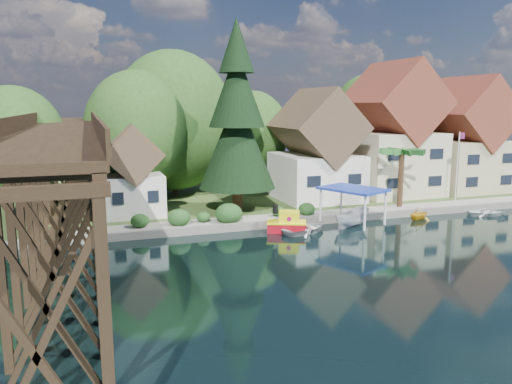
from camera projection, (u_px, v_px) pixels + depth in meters
ground at (323, 255)px, 33.20m from camera, size 140.00×140.00×0.00m
bank at (207, 179)px, 64.88m from camera, size 140.00×52.00×0.50m
seawall at (324, 220)px, 41.87m from camera, size 60.00×0.40×0.62m
promenade at (338, 213)px, 43.68m from camera, size 50.00×2.60×0.06m
trestle_bridge at (64, 176)px, 32.05m from camera, size 4.12×44.18×9.30m
house_left at (316, 153)px, 49.44m from camera, size 7.64×8.64×11.02m
house_center at (392, 138)px, 52.53m from camera, size 8.65×9.18×13.89m
house_right at (464, 142)px, 55.01m from camera, size 8.15×8.64×12.45m
shed at (132, 176)px, 42.59m from camera, size 5.09×5.40×7.85m
bg_trees at (243, 130)px, 52.08m from camera, size 49.90×13.30×10.57m
shrubs at (221, 213)px, 40.17m from camera, size 15.76×2.47×1.70m
conifer at (237, 120)px, 43.50m from camera, size 6.77×6.77×16.67m
palm_tree at (402, 153)px, 45.32m from camera, size 4.96×4.96×5.72m
flagpole at (458, 160)px, 46.72m from camera, size 1.01×0.47×6.88m
tugboat at (287, 224)px, 39.15m from camera, size 3.45×2.73×2.21m
boat_white_a at (306, 227)px, 38.95m from camera, size 4.84×4.13×0.85m
boat_canopy at (352, 210)px, 40.68m from camera, size 5.19×5.96×3.21m
boat_yellow at (419, 213)px, 43.38m from camera, size 2.73×2.50×1.21m
boat_white_b at (487, 212)px, 45.03m from camera, size 3.92×3.38×0.68m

